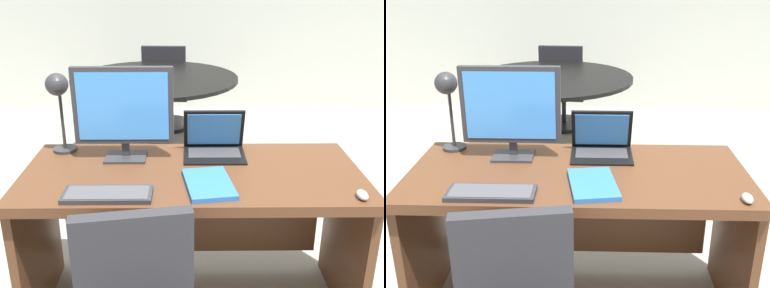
# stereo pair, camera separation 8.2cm
# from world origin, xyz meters

# --- Properties ---
(ground) EXTENTS (12.00, 12.00, 0.00)m
(ground) POSITION_xyz_m (0.00, 1.50, 0.00)
(ground) COLOR gray
(desk) EXTENTS (1.56, 0.70, 0.75)m
(desk) POSITION_xyz_m (0.00, 0.04, 0.55)
(desk) COLOR #56331E
(desk) RESTS_ON ground
(monitor) EXTENTS (0.48, 0.16, 0.45)m
(monitor) POSITION_xyz_m (-0.32, 0.16, 1.00)
(monitor) COLOR #2D2D33
(monitor) RESTS_ON desk
(laptop) EXTENTS (0.30, 0.24, 0.22)m
(laptop) POSITION_xyz_m (0.11, 0.22, 0.82)
(laptop) COLOR black
(laptop) RESTS_ON desk
(keyboard) EXTENTS (0.37, 0.14, 0.02)m
(keyboard) POSITION_xyz_m (-0.35, -0.25, 0.76)
(keyboard) COLOR #2D2D33
(keyboard) RESTS_ON desk
(mouse) EXTENTS (0.04, 0.07, 0.03)m
(mouse) POSITION_xyz_m (0.69, -0.28, 0.77)
(mouse) COLOR silver
(mouse) RESTS_ON desk
(desk_lamp) EXTENTS (0.12, 0.14, 0.41)m
(desk_lamp) POSITION_xyz_m (-0.65, 0.23, 1.05)
(desk_lamp) COLOR #2D2D33
(desk_lamp) RESTS_ON desk
(book) EXTENTS (0.24, 0.33, 0.02)m
(book) POSITION_xyz_m (0.07, -0.16, 0.76)
(book) COLOR blue
(book) RESTS_ON desk
(meeting_table) EXTENTS (1.41, 1.41, 0.76)m
(meeting_table) POSITION_xyz_m (-0.30, 1.89, 0.58)
(meeting_table) COLOR black
(meeting_table) RESTS_ON ground
(meeting_chair_near) EXTENTS (0.56, 0.56, 0.90)m
(meeting_chair_near) POSITION_xyz_m (-0.25, 2.77, 0.35)
(meeting_chair_near) COLOR black
(meeting_chair_near) RESTS_ON ground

